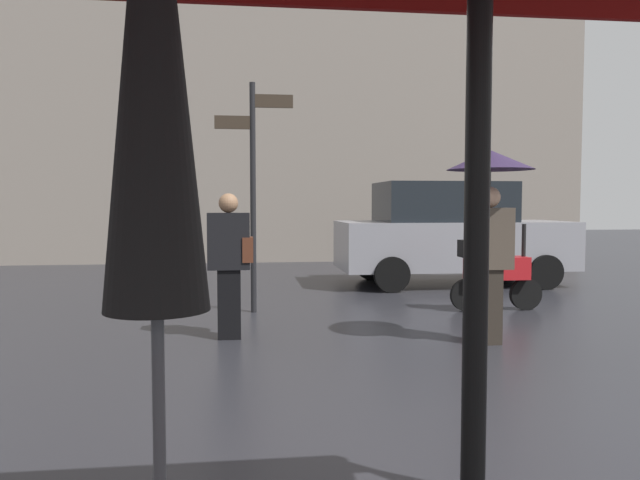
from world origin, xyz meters
name	(u,v)px	position (x,y,z in m)	size (l,w,h in m)	color
folded_patio_umbrella_far	(154,100)	(-1.44, -1.19, 1.81)	(0.50, 0.50, 2.76)	black
pedestrian_with_umbrella	(490,199)	(1.43, 3.36, 1.58)	(0.93, 0.93, 2.10)	#2A241E
pedestrian_with_bag	(230,257)	(-1.34, 3.98, 0.93)	(0.50, 0.24, 1.64)	black
parked_scooter	(494,272)	(2.33, 5.32, 0.55)	(1.34, 0.32, 1.23)	black
parked_car_left	(450,233)	(2.66, 8.12, 0.97)	(4.29, 1.92, 1.92)	gray
street_signpost	(253,175)	(-1.05, 5.64, 1.93)	(1.08, 0.08, 3.19)	black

